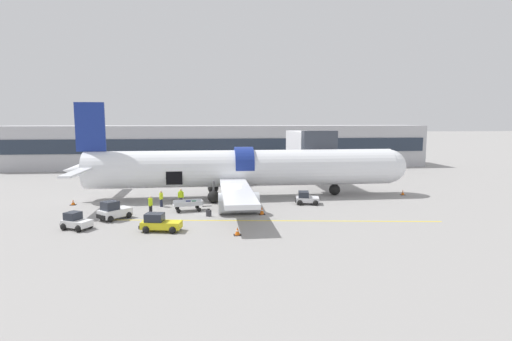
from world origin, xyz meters
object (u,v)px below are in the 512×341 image
object	(u,v)px
ground_crew_supervisor	(228,194)
baggage_tug_spare	(114,211)
ground_crew_loader_a	(223,200)
ground_crew_driver	(181,197)
ground_crew_helper	(151,205)
airplane	(240,169)
suitcase_on_tarmac_upright	(209,213)
baggage_tug_rear	(160,223)
ground_crew_loader_b	(161,198)
baggage_tug_mid	(306,199)
baggage_tug_lead	(76,222)
baggage_cart_loading	(189,206)

from	to	relation	value
ground_crew_supervisor	baggage_tug_spare	bearing A→B (deg)	-152.31
ground_crew_loader_a	ground_crew_driver	xyz separation A→B (m)	(-4.26, 1.88, 0.08)
ground_crew_helper	baggage_tug_spare	bearing A→B (deg)	-151.79
airplane	suitcase_on_tarmac_upright	xyz separation A→B (m)	(-3.53, -8.75, -2.93)
baggage_tug_rear	ground_crew_supervisor	world-z (taller)	ground_crew_supervisor
baggage_tug_spare	ground_crew_driver	bearing A→B (deg)	43.25
airplane	baggage_tug_spare	world-z (taller)	airplane
ground_crew_loader_b	ground_crew_helper	xyz separation A→B (m)	(-0.61, -3.17, 0.05)
baggage_tug_mid	baggage_tug_lead	bearing A→B (deg)	-160.54
baggage_tug_spare	baggage_cart_loading	distance (m)	6.95
ground_crew_loader_b	suitcase_on_tarmac_upright	distance (m)	6.72
baggage_tug_mid	suitcase_on_tarmac_upright	xyz separation A→B (m)	(-10.16, -4.31, -0.26)
ground_crew_loader_b	ground_crew_supervisor	distance (m)	6.86
ground_crew_loader_b	ground_crew_supervisor	size ratio (longest dim) A/B	0.88
ground_crew_loader_b	suitcase_on_tarmac_upright	xyz separation A→B (m)	(4.78, -4.69, -0.56)
ground_crew_loader_a	ground_crew_driver	world-z (taller)	ground_crew_driver
airplane	ground_crew_loader_b	distance (m)	9.55
airplane	baggage_tug_rear	distance (m)	15.34
baggage_tug_spare	ground_crew_driver	size ratio (longest dim) A/B	1.70
airplane	ground_crew_helper	size ratio (longest dim) A/B	22.32
baggage_tug_lead	ground_crew_loader_a	bearing A→B (deg)	27.51
baggage_tug_mid	suitcase_on_tarmac_upright	world-z (taller)	baggage_tug_mid
ground_crew_loader_a	ground_crew_helper	bearing A→B (deg)	-165.87
baggage_tug_mid	baggage_tug_spare	world-z (taller)	baggage_tug_spare
baggage_tug_rear	ground_crew_supervisor	distance (m)	11.46
baggage_tug_mid	ground_crew_supervisor	distance (m)	8.20
baggage_tug_spare	ground_crew_loader_b	bearing A→B (deg)	53.07
baggage_cart_loading	baggage_tug_rear	bearing A→B (deg)	-105.81
baggage_tug_mid	ground_crew_helper	world-z (taller)	ground_crew_helper
baggage_tug_lead	baggage_tug_spare	size ratio (longest dim) A/B	0.90
ground_crew_loader_b	ground_crew_helper	distance (m)	3.22
ground_crew_loader_b	airplane	bearing A→B (deg)	26.04
ground_crew_loader_a	ground_crew_supervisor	bearing A→B (deg)	73.63
baggage_tug_lead	baggage_tug_rear	bearing A→B (deg)	-11.65
baggage_tug_mid	suitcase_on_tarmac_upright	distance (m)	11.04
ground_crew_loader_b	baggage_cart_loading	bearing A→B (deg)	-37.28
baggage_tug_spare	ground_crew_driver	distance (m)	7.56
baggage_tug_rear	suitcase_on_tarmac_upright	xyz separation A→B (m)	(3.85, 4.43, -0.31)
baggage_tug_spare	suitcase_on_tarmac_upright	bearing A→B (deg)	0.47
ground_crew_helper	baggage_tug_mid	bearing A→B (deg)	10.17
ground_crew_loader_a	suitcase_on_tarmac_upright	bearing A→B (deg)	-113.55
baggage_tug_rear	ground_crew_loader_b	distance (m)	9.17
airplane	ground_crew_helper	xyz separation A→B (m)	(-8.92, -7.23, -2.32)
baggage_cart_loading	ground_crew_helper	xyz separation A→B (m)	(-3.49, -0.97, 0.39)
ground_crew_supervisor	baggage_tug_rear	bearing A→B (deg)	-120.98
ground_crew_loader_a	baggage_cart_loading	bearing A→B (deg)	-167.31
baggage_tug_mid	baggage_cart_loading	xyz separation A→B (m)	(-12.06, -1.82, -0.05)
ground_crew_loader_a	ground_crew_helper	distance (m)	7.01
baggage_tug_mid	baggage_tug_rear	world-z (taller)	baggage_tug_rear
airplane	ground_crew_driver	world-z (taller)	airplane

